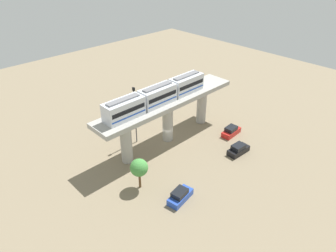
{
  "coord_description": "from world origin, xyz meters",
  "views": [
    {
      "loc": [
        -34.19,
        32.84,
        31.7
      ],
      "look_at": [
        -2.5,
        2.33,
        4.97
      ],
      "focal_mm": 32.56,
      "sensor_mm": 36.0,
      "label": 1
    }
  ],
  "objects_px": {
    "parked_car_blue": "(180,196)",
    "signal_post": "(135,113)",
    "tree_near_viaduct": "(139,168)",
    "parked_car_black": "(238,149)",
    "parked_car_red": "(231,131)",
    "train": "(158,95)"
  },
  "relations": [
    {
      "from": "parked_car_blue",
      "to": "signal_post",
      "type": "bearing_deg",
      "value": -26.62
    },
    {
      "from": "tree_near_viaduct",
      "to": "parked_car_black",
      "type": "bearing_deg",
      "value": -106.33
    },
    {
      "from": "parked_car_red",
      "to": "tree_near_viaduct",
      "type": "bearing_deg",
      "value": 84.76
    },
    {
      "from": "parked_car_red",
      "to": "signal_post",
      "type": "distance_m",
      "value": 18.72
    },
    {
      "from": "parked_car_black",
      "to": "parked_car_red",
      "type": "xyz_separation_m",
      "value": [
        4.42,
        -3.98,
        0.0
      ]
    },
    {
      "from": "parked_car_red",
      "to": "signal_post",
      "type": "relative_size",
      "value": 0.39
    },
    {
      "from": "signal_post",
      "to": "parked_car_red",
      "type": "bearing_deg",
      "value": -126.24
    },
    {
      "from": "train",
      "to": "parked_car_blue",
      "type": "bearing_deg",
      "value": 150.01
    },
    {
      "from": "tree_near_viaduct",
      "to": "signal_post",
      "type": "bearing_deg",
      "value": -36.52
    },
    {
      "from": "train",
      "to": "tree_near_viaduct",
      "type": "distance_m",
      "value": 13.1
    },
    {
      "from": "train",
      "to": "tree_near_viaduct",
      "type": "xyz_separation_m",
      "value": [
        -6.43,
        9.6,
        -6.17
      ]
    },
    {
      "from": "parked_car_blue",
      "to": "parked_car_red",
      "type": "xyz_separation_m",
      "value": [
        5.24,
        -19.37,
        0.0
      ]
    },
    {
      "from": "train",
      "to": "signal_post",
      "type": "distance_m",
      "value": 5.64
    },
    {
      "from": "parked_car_blue",
      "to": "tree_near_viaduct",
      "type": "height_order",
      "value": "tree_near_viaduct"
    },
    {
      "from": "train",
      "to": "tree_near_viaduct",
      "type": "relative_size",
      "value": 4.08
    },
    {
      "from": "parked_car_blue",
      "to": "train",
      "type": "bearing_deg",
      "value": -39.54
    },
    {
      "from": "parked_car_blue",
      "to": "parked_car_black",
      "type": "distance_m",
      "value": 15.41
    },
    {
      "from": "train",
      "to": "signal_post",
      "type": "height_order",
      "value": "train"
    },
    {
      "from": "parked_car_blue",
      "to": "signal_post",
      "type": "relative_size",
      "value": 0.41
    },
    {
      "from": "signal_post",
      "to": "parked_car_black",
      "type": "bearing_deg",
      "value": -145.04
    },
    {
      "from": "parked_car_red",
      "to": "tree_near_viaduct",
      "type": "height_order",
      "value": "tree_near_viaduct"
    },
    {
      "from": "train",
      "to": "parked_car_red",
      "type": "distance_m",
      "value": 16.82
    }
  ]
}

